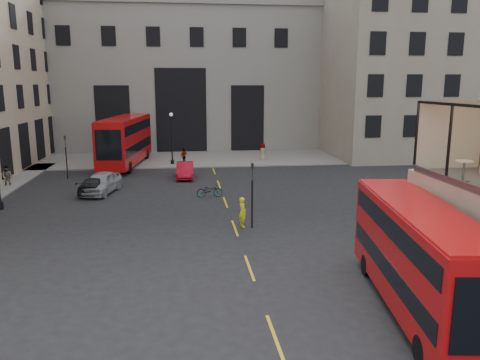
{
  "coord_description": "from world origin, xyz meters",
  "views": [
    {
      "loc": [
        -4.84,
        -13.75,
        8.2
      ],
      "look_at": [
        -1.79,
        11.22,
        3.0
      ],
      "focal_mm": 35.0,
      "sensor_mm": 36.0,
      "label": 1
    }
  ],
  "objects": [
    {
      "name": "ground",
      "position": [
        0.0,
        0.0,
        0.0
      ],
      "size": [
        140.0,
        140.0,
        0.0
      ],
      "primitive_type": "plane",
      "color": "black",
      "rests_on": "ground"
    },
    {
      "name": "gateway",
      "position": [
        -5.0,
        47.99,
        9.39
      ],
      "size": [
        35.0,
        10.6,
        18.0
      ],
      "color": "gray",
      "rests_on": "ground"
    },
    {
      "name": "building_right",
      "position": [
        20.0,
        39.97,
        10.39
      ],
      "size": [
        16.6,
        18.6,
        20.0
      ],
      "color": "gray",
      "rests_on": "ground"
    },
    {
      "name": "pavement_far",
      "position": [
        -6.0,
        38.0,
        0.06
      ],
      "size": [
        40.0,
        12.0,
        0.12
      ],
      "primitive_type": "cube",
      "color": "slate",
      "rests_on": "ground"
    },
    {
      "name": "traffic_light_near",
      "position": [
        -1.0,
        12.0,
        2.42
      ],
      "size": [
        0.16,
        0.2,
        3.8
      ],
      "color": "black",
      "rests_on": "ground"
    },
    {
      "name": "traffic_light_far",
      "position": [
        -15.0,
        28.0,
        2.42
      ],
      "size": [
        0.16,
        0.2,
        3.8
      ],
      "color": "black",
      "rests_on": "ground"
    },
    {
      "name": "street_lamp_b",
      "position": [
        -6.0,
        34.0,
        2.39
      ],
      "size": [
        0.36,
        0.36,
        5.33
      ],
      "color": "black",
      "rests_on": "ground"
    },
    {
      "name": "bus_near",
      "position": [
        3.49,
        1.32,
        2.22
      ],
      "size": [
        3.59,
        10.1,
        3.94
      ],
      "color": "#BC0D0F",
      "rests_on": "ground"
    },
    {
      "name": "bus_far",
      "position": [
        -10.63,
        34.21,
        2.76
      ],
      "size": [
        4.27,
        12.55,
        4.91
      ],
      "color": "#B40C0D",
      "rests_on": "ground"
    },
    {
      "name": "car_a",
      "position": [
        -11.12,
        21.99,
        0.81
      ],
      "size": [
        2.93,
        5.08,
        1.62
      ],
      "primitive_type": "imported",
      "rotation": [
        0.0,
        0.0,
        -0.22
      ],
      "color": "#979A9F",
      "rests_on": "ground"
    },
    {
      "name": "car_b",
      "position": [
        -4.76,
        27.2,
        0.69
      ],
      "size": [
        1.57,
        4.22,
        1.38
      ],
      "primitive_type": "imported",
      "rotation": [
        0.0,
        0.0,
        -0.03
      ],
      "color": "#AD0A1B",
      "rests_on": "ground"
    },
    {
      "name": "car_c",
      "position": [
        -11.49,
        22.0,
        0.65
      ],
      "size": [
        2.42,
        4.68,
        1.3
      ],
      "primitive_type": "imported",
      "rotation": [
        0.0,
        0.0,
        3.0
      ],
      "color": "black",
      "rests_on": "ground"
    },
    {
      "name": "bicycle",
      "position": [
        -3.01,
        19.77,
        0.49
      ],
      "size": [
        1.89,
        0.73,
        0.98
      ],
      "primitive_type": "imported",
      "rotation": [
        0.0,
        0.0,
        1.61
      ],
      "color": "gray",
      "rests_on": "ground"
    },
    {
      "name": "cyclist",
      "position": [
        -1.52,
        12.23,
        0.88
      ],
      "size": [
        0.57,
        0.73,
        1.76
      ],
      "primitive_type": "imported",
      "rotation": [
        0.0,
        0.0,
        1.83
      ],
      "color": "#FFF91A",
      "rests_on": "ground"
    },
    {
      "name": "pedestrian_a",
      "position": [
        -19.0,
        25.16,
        0.88
      ],
      "size": [
        0.91,
        0.74,
        1.75
      ],
      "primitive_type": "imported",
      "rotation": [
        0.0,
        0.0,
        -0.09
      ],
      "color": "gray",
      "rests_on": "ground"
    },
    {
      "name": "pedestrian_b",
      "position": [
        -10.69,
        30.17,
        0.94
      ],
      "size": [
        1.4,
        1.18,
        1.88
      ],
      "primitive_type": "imported",
      "rotation": [
        0.0,
        0.0,
        0.48
      ],
      "color": "gray",
      "rests_on": "ground"
    },
    {
      "name": "pedestrian_c",
      "position": [
        -4.81,
        34.56,
        0.81
      ],
      "size": [
        0.96,
        0.93,
        1.61
      ],
      "primitive_type": "imported",
      "rotation": [
        0.0,
        0.0,
        3.9
      ],
      "color": "gray",
      "rests_on": "ground"
    },
    {
      "name": "pedestrian_d",
      "position": [
        3.68,
        35.72,
        0.94
      ],
      "size": [
        1.03,
        1.09,
        1.87
      ],
      "primitive_type": "imported",
      "rotation": [
        0.0,
        0.0,
        2.22
      ],
      "color": "gray",
      "rests_on": "ground"
    },
    {
      "name": "cafe_table_far",
      "position": [
        5.58,
        2.34,
        5.12
      ],
      "size": [
        0.63,
        0.63,
        0.78
      ],
      "color": "white",
      "rests_on": "cafe_floor"
    }
  ]
}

